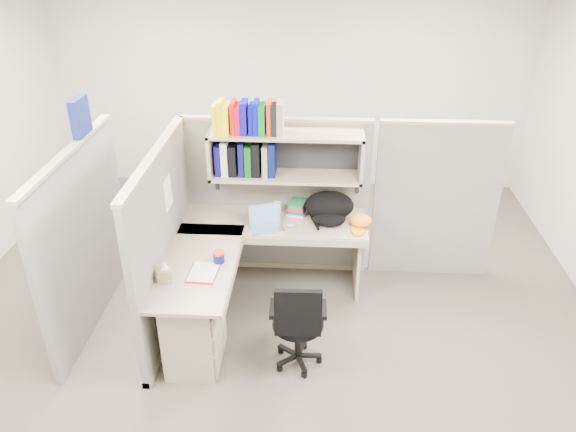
# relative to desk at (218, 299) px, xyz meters

# --- Properties ---
(ground) EXTENTS (6.00, 6.00, 0.00)m
(ground) POSITION_rel_desk_xyz_m (0.41, 0.29, -0.44)
(ground) COLOR #36302A
(ground) RESTS_ON ground
(room_shell) EXTENTS (6.00, 6.00, 6.00)m
(room_shell) POSITION_rel_desk_xyz_m (0.41, 0.29, 1.18)
(room_shell) COLOR #B2AEA1
(room_shell) RESTS_ON ground
(cubicle) EXTENTS (3.79, 1.84, 1.95)m
(cubicle) POSITION_rel_desk_xyz_m (0.04, 0.74, 0.47)
(cubicle) COLOR #63635E
(cubicle) RESTS_ON ground
(desk) EXTENTS (1.74, 1.75, 0.73)m
(desk) POSITION_rel_desk_xyz_m (0.00, 0.00, 0.00)
(desk) COLOR gray
(desk) RESTS_ON ground
(laptop) EXTENTS (0.36, 0.36, 0.21)m
(laptop) POSITION_rel_desk_xyz_m (0.35, 0.69, 0.39)
(laptop) COLOR #ACACB0
(laptop) RESTS_ON desk
(backpack) EXTENTS (0.47, 0.37, 0.27)m
(backpack) POSITION_rel_desk_xyz_m (0.92, 0.88, 0.43)
(backpack) COLOR black
(backpack) RESTS_ON desk
(orange_cap) EXTENTS (0.26, 0.28, 0.11)m
(orange_cap) POSITION_rel_desk_xyz_m (1.21, 0.80, 0.35)
(orange_cap) COLOR orange
(orange_cap) RESTS_ON desk
(snack_canister) EXTENTS (0.10, 0.10, 0.10)m
(snack_canister) POSITION_rel_desk_xyz_m (0.00, 0.12, 0.34)
(snack_canister) COLOR #0E1055
(snack_canister) RESTS_ON desk
(tissue_box) EXTENTS (0.13, 0.13, 0.18)m
(tissue_box) POSITION_rel_desk_xyz_m (-0.37, -0.17, 0.38)
(tissue_box) COLOR #9F855A
(tissue_box) RESTS_ON desk
(mouse) EXTENTS (0.09, 0.08, 0.03)m
(mouse) POSITION_rel_desk_xyz_m (0.57, 0.75, 0.31)
(mouse) COLOR #8C9CC7
(mouse) RESTS_ON desk
(paper_cup) EXTENTS (0.10, 0.10, 0.11)m
(paper_cup) POSITION_rel_desk_xyz_m (0.42, 1.03, 0.34)
(paper_cup) COLOR silver
(paper_cup) RESTS_ON desk
(book_stack) EXTENTS (0.22, 0.26, 0.11)m
(book_stack) POSITION_rel_desk_xyz_m (0.62, 1.04, 0.35)
(book_stack) COLOR gray
(book_stack) RESTS_ON desk
(loose_paper) EXTENTS (0.23, 0.30, 0.00)m
(loose_paper) POSITION_rel_desk_xyz_m (-0.10, -0.04, 0.29)
(loose_paper) COLOR white
(loose_paper) RESTS_ON desk
(task_chair) EXTENTS (0.45, 0.42, 0.87)m
(task_chair) POSITION_rel_desk_xyz_m (0.68, -0.28, -0.13)
(task_chair) COLOR black
(task_chair) RESTS_ON ground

